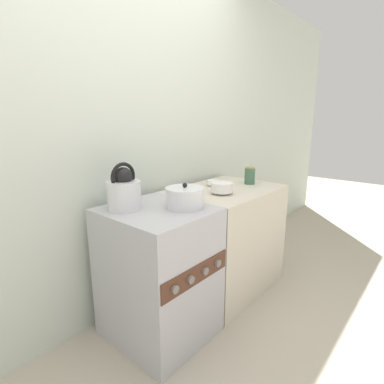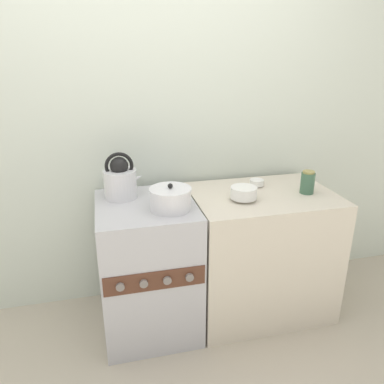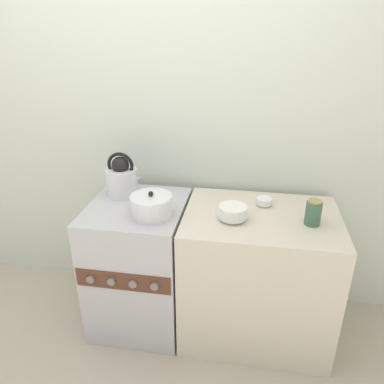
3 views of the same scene
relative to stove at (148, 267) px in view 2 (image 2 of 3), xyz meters
name	(u,v)px [view 2 (image 2 of 3)]	position (x,y,z in m)	size (l,w,h in m)	color
ground_plane	(158,357)	(0.00, -0.30, -0.41)	(12.00, 12.00, 0.00)	#B2A893
wall_back	(134,116)	(0.00, 0.40, 0.84)	(7.00, 0.06, 2.50)	silver
stove	(148,267)	(0.00, 0.00, 0.00)	(0.56, 0.63, 0.82)	#B2B2B7
counter	(259,252)	(0.72, 0.01, 0.00)	(0.87, 0.63, 0.81)	beige
kettle	(120,180)	(-0.12, 0.13, 0.52)	(0.23, 0.19, 0.27)	silver
cooking_pot	(171,199)	(0.13, -0.11, 0.47)	(0.23, 0.23, 0.15)	silver
enamel_bowl	(244,193)	(0.56, -0.06, 0.45)	(0.15, 0.15, 0.08)	white
small_ceramic_bowl	(257,183)	(0.73, 0.14, 0.43)	(0.09, 0.09, 0.04)	white
storage_jar	(308,182)	(0.98, -0.04, 0.47)	(0.08, 0.08, 0.14)	#3F664C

